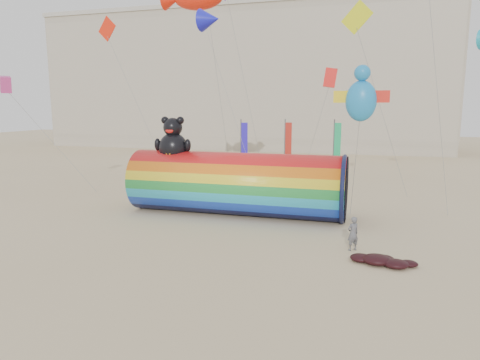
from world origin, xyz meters
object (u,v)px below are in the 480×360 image
(hotel_building, at_px, (243,80))
(windsock_assembly, at_px, (236,182))
(fabric_bundle, at_px, (382,261))
(kite_handler, at_px, (353,234))

(hotel_building, distance_m, windsock_assembly, 44.83)
(fabric_bundle, bearing_deg, kite_handler, 129.26)
(hotel_building, xyz_separation_m, kite_handler, (18.46, -47.23, -9.55))
(windsock_assembly, relative_size, fabric_bundle, 4.77)
(hotel_building, xyz_separation_m, fabric_bundle, (19.66, -48.69, -10.14))
(kite_handler, distance_m, fabric_bundle, 1.98)
(windsock_assembly, bearing_deg, hotel_building, 105.37)
(windsock_assembly, bearing_deg, fabric_bundle, -37.97)
(windsock_assembly, distance_m, kite_handler, 8.37)
(windsock_assembly, distance_m, fabric_bundle, 10.28)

